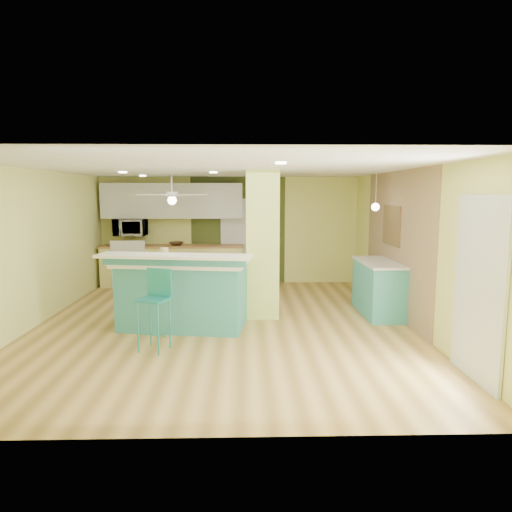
# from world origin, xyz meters

# --- Properties ---
(floor) EXTENTS (6.00, 7.00, 0.01)m
(floor) POSITION_xyz_m (0.00, 0.00, -0.01)
(floor) COLOR olive
(floor) RESTS_ON ground
(ceiling) EXTENTS (6.00, 7.00, 0.01)m
(ceiling) POSITION_xyz_m (0.00, 0.00, 2.50)
(ceiling) COLOR white
(ceiling) RESTS_ON wall_back
(wall_back) EXTENTS (6.00, 0.01, 2.50)m
(wall_back) POSITION_xyz_m (0.00, 3.50, 1.25)
(wall_back) COLOR #DDDE77
(wall_back) RESTS_ON floor
(wall_front) EXTENTS (6.00, 0.01, 2.50)m
(wall_front) POSITION_xyz_m (0.00, -3.50, 1.25)
(wall_front) COLOR #DDDE77
(wall_front) RESTS_ON floor
(wall_left) EXTENTS (0.01, 7.00, 2.50)m
(wall_left) POSITION_xyz_m (-3.00, 0.00, 1.25)
(wall_left) COLOR #DDDE77
(wall_left) RESTS_ON floor
(wall_right) EXTENTS (0.01, 7.00, 2.50)m
(wall_right) POSITION_xyz_m (3.00, 0.00, 1.25)
(wall_right) COLOR #DDDE77
(wall_right) RESTS_ON floor
(wood_panel) EXTENTS (0.02, 3.40, 2.50)m
(wood_panel) POSITION_xyz_m (2.99, 0.60, 1.25)
(wood_panel) COLOR #896A4E
(wood_panel) RESTS_ON floor
(olive_accent) EXTENTS (2.20, 0.02, 2.50)m
(olive_accent) POSITION_xyz_m (0.20, 3.49, 1.25)
(olive_accent) COLOR #3E471C
(olive_accent) RESTS_ON floor
(interior_door) EXTENTS (0.82, 0.05, 2.00)m
(interior_door) POSITION_xyz_m (0.20, 3.46, 1.00)
(interior_door) COLOR silver
(interior_door) RESTS_ON floor
(french_door) EXTENTS (0.04, 1.08, 2.10)m
(french_door) POSITION_xyz_m (2.97, -2.30, 1.05)
(french_door) COLOR silver
(french_door) RESTS_ON floor
(column) EXTENTS (0.55, 0.55, 2.50)m
(column) POSITION_xyz_m (0.65, 0.50, 1.25)
(column) COLOR #BDCF60
(column) RESTS_ON floor
(kitchen_run) EXTENTS (3.25, 0.63, 0.94)m
(kitchen_run) POSITION_xyz_m (-1.30, 3.20, 0.47)
(kitchen_run) COLOR #E2DB76
(kitchen_run) RESTS_ON floor
(stove) EXTENTS (0.76, 0.66, 1.08)m
(stove) POSITION_xyz_m (-2.25, 3.19, 0.46)
(stove) COLOR silver
(stove) RESTS_ON floor
(upper_cabinets) EXTENTS (3.20, 0.34, 0.80)m
(upper_cabinets) POSITION_xyz_m (-1.30, 3.32, 1.95)
(upper_cabinets) COLOR silver
(upper_cabinets) RESTS_ON wall_back
(microwave) EXTENTS (0.70, 0.48, 0.39)m
(microwave) POSITION_xyz_m (-2.25, 3.20, 1.35)
(microwave) COLOR silver
(microwave) RESTS_ON wall_back
(ceiling_fan) EXTENTS (1.41, 1.41, 0.61)m
(ceiling_fan) POSITION_xyz_m (-1.10, 2.00, 2.08)
(ceiling_fan) COLOR white
(ceiling_fan) RESTS_ON ceiling
(pendant_lamp) EXTENTS (0.14, 0.14, 0.69)m
(pendant_lamp) POSITION_xyz_m (2.65, 0.75, 1.88)
(pendant_lamp) COLOR silver
(pendant_lamp) RESTS_ON ceiling
(wall_decor) EXTENTS (0.03, 0.90, 0.70)m
(wall_decor) POSITION_xyz_m (2.96, 0.80, 1.55)
(wall_decor) COLOR brown
(wall_decor) RESTS_ON wood_panel
(peninsula) EXTENTS (2.34, 1.52, 1.22)m
(peninsula) POSITION_xyz_m (-0.63, -0.15, 0.57)
(peninsula) COLOR teal
(peninsula) RESTS_ON floor
(bar_stool) EXTENTS (0.47, 0.47, 1.11)m
(bar_stool) POSITION_xyz_m (-0.85, -1.17, 0.74)
(bar_stool) COLOR teal
(bar_stool) RESTS_ON floor
(side_counter) EXTENTS (0.62, 1.46, 0.94)m
(side_counter) POSITION_xyz_m (2.70, 0.57, 0.47)
(side_counter) COLOR teal
(side_counter) RESTS_ON floor
(fruit_bowl) EXTENTS (0.41, 0.41, 0.08)m
(fruit_bowl) POSITION_xyz_m (-1.21, 3.19, 0.98)
(fruit_bowl) COLOR #382617
(fruit_bowl) RESTS_ON kitchen_run
(canister) EXTENTS (0.13, 0.13, 0.19)m
(canister) POSITION_xyz_m (-0.93, 0.02, 1.16)
(canister) COLOR gold
(canister) RESTS_ON peninsula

